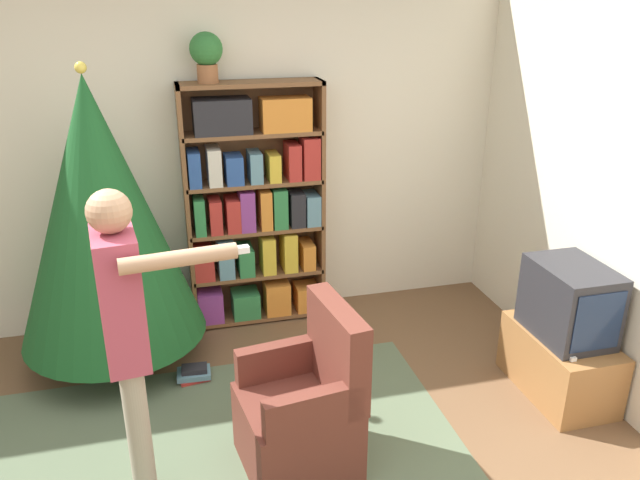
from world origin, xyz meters
TOP-DOWN VIEW (x-y plane):
  - wall_back at (0.00, 2.30)m, footprint 8.00×0.10m
  - area_rug at (-0.18, 0.38)m, footprint 2.69×2.19m
  - bookshelf at (0.28, 2.09)m, footprint 1.01×0.26m
  - tv_stand at (1.96, 0.65)m, footprint 0.43×0.75m
  - television at (1.96, 0.65)m, footprint 0.38×0.54m
  - game_remote at (1.84, 0.42)m, footprint 0.04×0.12m
  - christmas_tree at (-0.76, 1.72)m, footprint 1.20×1.20m
  - armchair at (0.26, 0.41)m, footprint 0.64×0.63m
  - standing_person at (-0.57, 0.34)m, footprint 0.67×0.47m
  - potted_plant at (-0.00, 2.10)m, footprint 0.22×0.22m
  - book_pile_near_tree at (-0.27, 1.36)m, footprint 0.22×0.16m

SIDE VIEW (x-z plane):
  - area_rug at x=-0.18m, z-range 0.00..0.01m
  - book_pile_near_tree at x=-0.27m, z-range 0.00..0.09m
  - tv_stand at x=1.96m, z-range 0.00..0.41m
  - armchair at x=0.26m, z-range -0.14..0.78m
  - game_remote at x=1.84m, z-range 0.41..0.44m
  - television at x=1.96m, z-range 0.41..0.88m
  - bookshelf at x=0.28m, z-range -0.01..1.81m
  - standing_person at x=-0.57m, z-range 0.15..1.79m
  - christmas_tree at x=-0.76m, z-range 0.07..2.09m
  - wall_back at x=0.00m, z-range 0.00..2.60m
  - potted_plant at x=0.00m, z-range 1.84..2.17m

